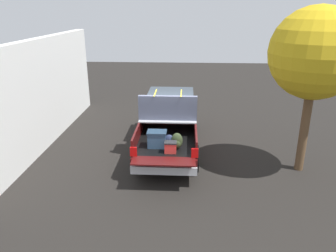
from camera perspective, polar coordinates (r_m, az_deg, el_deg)
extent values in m
plane|color=black|center=(12.21, 0.16, -3.89)|extent=(40.00, 40.00, 0.00)
cube|color=#470F0F|center=(11.97, 0.16, -1.12)|extent=(5.50, 1.92, 0.44)
cube|color=black|center=(10.77, -0.18, -2.24)|extent=(2.80, 1.80, 0.04)
cube|color=#470F0F|center=(10.77, -5.13, -0.99)|extent=(2.80, 0.06, 0.50)
cube|color=#470F0F|center=(10.67, 4.81, -1.20)|extent=(2.80, 0.06, 0.50)
cube|color=#470F0F|center=(11.97, 0.21, 1.26)|extent=(0.06, 1.80, 0.50)
cube|color=#470F0F|center=(9.24, -0.81, -6.17)|extent=(0.55, 1.80, 0.04)
cube|color=#B2B2B7|center=(11.32, 0.05, 1.59)|extent=(1.25, 1.92, 0.04)
cube|color=#470F0F|center=(13.09, 0.49, 2.92)|extent=(2.30, 1.92, 0.50)
cube|color=#2D3842|center=(12.86, 0.47, 4.84)|extent=(1.94, 1.76, 0.47)
cube|color=#470F0F|center=(14.40, 0.75, 4.26)|extent=(0.40, 1.82, 0.38)
cube|color=#B2B2B7|center=(9.53, -0.73, -7.57)|extent=(0.24, 1.92, 0.24)
cube|color=red|center=(9.50, -6.02, -4.46)|extent=(0.06, 0.20, 0.28)
cube|color=red|center=(9.39, 4.68, -4.72)|extent=(0.06, 0.20, 0.28)
cylinder|color=black|center=(13.74, -3.11, 0.82)|extent=(0.87, 0.30, 0.87)
cylinder|color=black|center=(13.67, 4.25, 0.68)|extent=(0.87, 0.30, 0.87)
cylinder|color=black|center=(10.53, -5.17, -5.45)|extent=(0.87, 0.30, 0.87)
cylinder|color=black|center=(10.43, 4.50, -5.69)|extent=(0.87, 0.30, 0.87)
cube|color=#335170|center=(10.04, -1.93, -2.41)|extent=(0.40, 0.55, 0.46)
cube|color=#23394E|center=(9.95, -1.95, -1.06)|extent=(0.44, 0.59, 0.05)
ellipsoid|color=#283351|center=(9.98, 0.19, -2.65)|extent=(0.20, 0.34, 0.42)
ellipsoid|color=#283351|center=(9.91, 0.15, -3.24)|extent=(0.09, 0.24, 0.19)
ellipsoid|color=#384728|center=(9.91, 1.55, -2.59)|extent=(0.20, 0.35, 0.50)
ellipsoid|color=#384728|center=(9.84, 1.53, -3.24)|extent=(0.09, 0.24, 0.22)
cube|color=red|center=(9.68, 0.43, -3.79)|extent=(0.26, 0.34, 0.30)
cube|color=#262628|center=(9.61, 0.44, -2.86)|extent=(0.28, 0.36, 0.04)
cube|color=#4C5166|center=(11.25, 0.05, 2.70)|extent=(0.86, 1.94, 0.42)
cube|color=#4C5166|center=(10.80, -0.05, 4.23)|extent=(0.16, 1.94, 0.40)
cube|color=#4C5166|center=(11.28, -4.36, 4.39)|extent=(0.62, 0.20, 0.22)
cube|color=#4C5166|center=(11.19, 4.53, 4.26)|extent=(0.62, 0.20, 0.22)
cube|color=yellow|center=(11.11, -2.21, 5.79)|extent=(0.96, 0.03, 0.02)
cube|color=yellow|center=(11.06, 2.32, 5.73)|extent=(0.96, 0.03, 0.02)
cube|color=white|center=(13.03, -20.93, 5.41)|extent=(10.15, 0.36, 3.91)
cylinder|color=brown|center=(10.98, 22.66, -0.17)|extent=(0.27, 0.27, 2.90)
sphere|color=gold|center=(10.48, 24.31, 11.46)|extent=(2.68, 2.68, 2.68)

